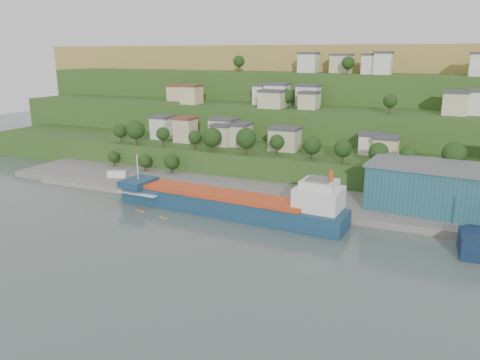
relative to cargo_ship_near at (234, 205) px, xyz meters
The scene contains 10 objects.
ground 10.38m from the cargo_ship_near, 95.91° to the right, with size 500.00×500.00×0.00m, color #42504B.
quay 26.34m from the cargo_ship_near, 43.59° to the left, with size 220.00×26.00×4.00m, color slate.
pebble_beach 57.38m from the cargo_ship_near, 167.85° to the left, with size 40.00×18.00×2.40m, color slate.
hillside 158.77m from the cargo_ship_near, 90.37° to the left, with size 360.00×211.51×96.00m.
cargo_ship_near is the anchor object (origin of this frame).
warehouse 53.43m from the cargo_ship_near, 23.35° to the left, with size 32.65×21.84×12.80m.
caravan 53.26m from the cargo_ship_near, 164.99° to the left, with size 6.35×2.65×2.97m, color white.
dinghy 49.51m from the cargo_ship_near, 168.28° to the left, with size 3.60×1.35×0.72m, color silver.
kayak_orange 27.32m from the cargo_ship_near, 162.05° to the right, with size 3.23×1.16×0.80m.
kayak_yellow 19.89m from the cargo_ship_near, 147.84° to the right, with size 2.91×1.08×0.72m.
Camera 1 is at (53.08, -103.15, 43.79)m, focal length 35.00 mm.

